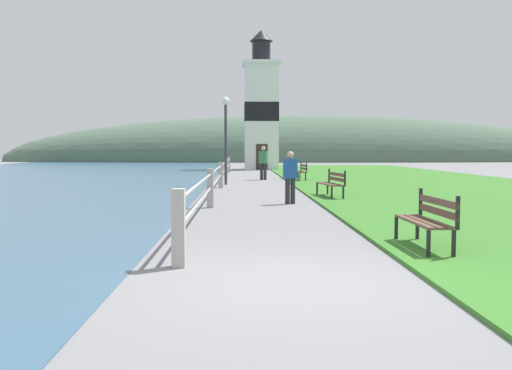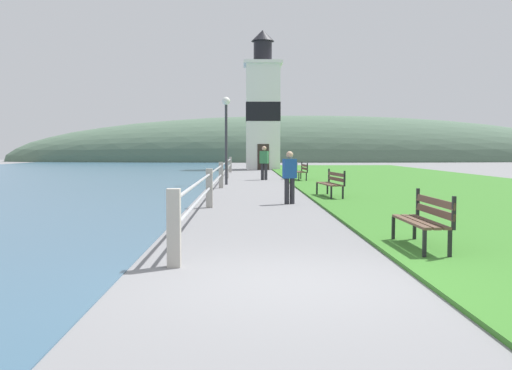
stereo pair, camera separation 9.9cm
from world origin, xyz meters
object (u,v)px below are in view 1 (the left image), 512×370
Objects in this scene: park_bench_near at (428,217)px; park_bench_midway at (332,182)px; lamp_post at (226,124)px; person_by_railing at (290,175)px; park_bench_far at (301,170)px; trash_bin at (292,171)px; person_strolling at (263,162)px; lighthouse at (261,109)px.

park_bench_midway is at bearing -90.91° from park_bench_near.
person_by_railing is at bearing -76.87° from lamp_post.
lamp_post reaches higher than park_bench_midway.
park_bench_near is 19.74m from park_bench_far.
lamp_post is at bearing -78.59° from park_bench_near.
trash_bin is 0.21× the size of lamp_post.
trash_bin is (1.29, 14.02, -0.42)m from person_by_railing.
park_bench_near is 2.01× the size of trash_bin.
person_strolling reaches higher than park_bench_far.
park_bench_midway is 0.18× the size of lighthouse.
trash_bin is at bearing -94.82° from park_bench_midway.
lighthouse is 19.90m from lamp_post.
park_bench_midway is 27.31m from lighthouse.
park_bench_far is 2.23m from person_strolling.
lighthouse reaches higher than person_by_railing.
park_bench_midway is at bearing -88.78° from trash_bin.
park_bench_near is 1.00× the size of park_bench_far.
park_bench_near is 0.84× the size of park_bench_midway.
park_bench_near is 0.43× the size of lamp_post.
person_strolling is 0.45× the size of lamp_post.
park_bench_midway and park_bench_far have the same top height.
park_bench_far is 2.00× the size of trash_bin.
person_by_railing is at bearing -95.25° from trash_bin.
lighthouse reaches higher than park_bench_far.
park_bench_midway is at bearing -87.03° from lighthouse.
lamp_post reaches higher than trash_bin.
lamp_post is at bearing -69.15° from park_bench_midway.
park_bench_midway is 1.20× the size of park_bench_far.
park_bench_far is at bearing 36.77° from lamp_post.
person_by_railing is (-1.56, -11.96, 0.30)m from park_bench_far.
lamp_post reaches higher than person_by_railing.
park_bench_near is at bearing 85.84° from park_bench_far.
person_strolling is at bearing -91.58° from lighthouse.
park_bench_midway is at bearing -63.12° from lamp_post.
lighthouse is at bearing 83.36° from lamp_post.
person_by_railing is (0.29, -13.13, -0.12)m from person_strolling.
park_bench_midway is 8.45m from lamp_post.
lamp_post is at bearing -125.40° from trash_bin.
person_strolling reaches higher than park_bench_midway.
lamp_post is at bearing -96.64° from lighthouse.
park_bench_near is at bearing -87.84° from lighthouse.
person_strolling is at bearing 64.78° from lamp_post.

